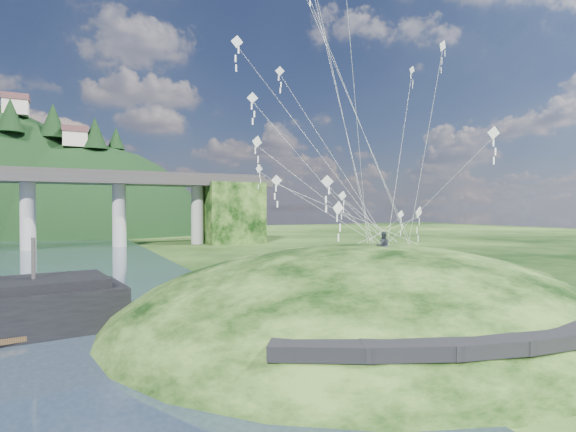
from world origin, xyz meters
name	(u,v)px	position (x,y,z in m)	size (l,w,h in m)	color
ground	(272,341)	(0.00, 0.00, 0.00)	(320.00, 320.00, 0.00)	black
grass_hill	(366,340)	(8.00, 2.00, -1.50)	(36.00, 32.00, 13.00)	black
footpath	(514,331)	(7.46, -9.74, 2.08)	(22.29, 5.84, 0.83)	black
wooden_dock	(106,322)	(-8.21, 7.12, 0.38)	(12.08, 4.33, 0.85)	#322314
kite_flyers	(383,232)	(9.16, 1.62, 5.92)	(1.94, 2.05, 1.99)	#242830
kite_swarm	(327,93)	(5.51, 3.08, 15.39)	(17.12, 17.03, 21.36)	silver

